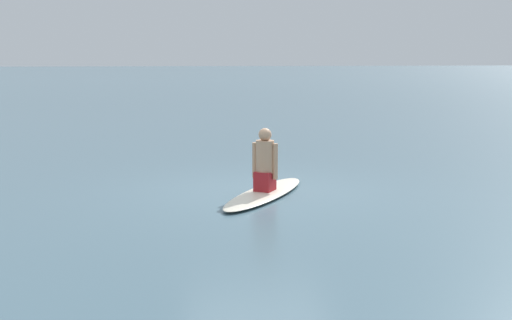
# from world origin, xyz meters

# --- Properties ---
(ground_plane) EXTENTS (400.00, 400.00, 0.00)m
(ground_plane) POSITION_xyz_m (0.00, 0.00, 0.00)
(ground_plane) COLOR slate
(surfboard) EXTENTS (2.18, 2.76, 0.09)m
(surfboard) POSITION_xyz_m (-0.02, 0.36, 0.05)
(surfboard) COLOR silver
(surfboard) RESTS_ON ground
(person_paddler) EXTENTS (0.43, 0.44, 1.04)m
(person_paddler) POSITION_xyz_m (-0.02, 0.36, 0.56)
(person_paddler) COLOR #A51E23
(person_paddler) RESTS_ON surfboard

